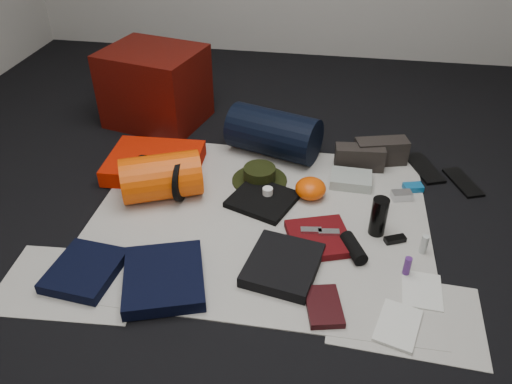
% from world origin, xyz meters
% --- Properties ---
extents(floor, '(4.50, 4.50, 0.02)m').
position_xyz_m(floor, '(0.00, 0.00, -0.01)').
color(floor, black).
rests_on(floor, ground).
extents(newspaper_mat, '(1.60, 1.30, 0.01)m').
position_xyz_m(newspaper_mat, '(0.00, 0.00, 0.00)').
color(newspaper_mat, silver).
rests_on(newspaper_mat, floor).
extents(newspaper_sheet_front_left, '(0.61, 0.44, 0.00)m').
position_xyz_m(newspaper_sheet_front_left, '(-0.70, -0.55, 0.00)').
color(newspaper_sheet_front_left, silver).
rests_on(newspaper_sheet_front_left, floor).
extents(newspaper_sheet_front_right, '(0.60, 0.43, 0.00)m').
position_xyz_m(newspaper_sheet_front_right, '(0.65, -0.50, 0.00)').
color(newspaper_sheet_front_right, silver).
rests_on(newspaper_sheet_front_right, floor).
extents(red_cabinet, '(0.65, 0.58, 0.47)m').
position_xyz_m(red_cabinet, '(-0.80, 0.90, 0.23)').
color(red_cabinet, '#4B0A05').
rests_on(red_cabinet, floor).
extents(sleeping_pad, '(0.51, 0.42, 0.09)m').
position_xyz_m(sleeping_pad, '(-0.63, 0.32, 0.05)').
color(sleeping_pad, red).
rests_on(sleeping_pad, newspaper_mat).
extents(stuff_sack, '(0.45, 0.37, 0.23)m').
position_xyz_m(stuff_sack, '(-0.51, 0.10, 0.12)').
color(stuff_sack, '#EA4903').
rests_on(stuff_sack, newspaper_mat).
extents(sack_strap_left, '(0.02, 0.22, 0.22)m').
position_xyz_m(sack_strap_left, '(-0.61, 0.10, 0.11)').
color(sack_strap_left, black).
rests_on(sack_strap_left, newspaper_mat).
extents(sack_strap_right, '(0.03, 0.22, 0.22)m').
position_xyz_m(sack_strap_right, '(-0.41, 0.10, 0.11)').
color(sack_strap_right, black).
rests_on(sack_strap_right, newspaper_mat).
extents(navy_duffel, '(0.56, 0.40, 0.26)m').
position_xyz_m(navy_duffel, '(-0.02, 0.60, 0.14)').
color(navy_duffel, black).
rests_on(navy_duffel, newspaper_mat).
extents(boonie_brim, '(0.39, 0.39, 0.01)m').
position_xyz_m(boonie_brim, '(-0.05, 0.31, 0.01)').
color(boonie_brim, black).
rests_on(boonie_brim, newspaper_mat).
extents(boonie_crown, '(0.17, 0.17, 0.07)m').
position_xyz_m(boonie_crown, '(-0.05, 0.31, 0.05)').
color(boonie_crown, black).
rests_on(boonie_crown, boonie_brim).
extents(hiking_boot_left, '(0.27, 0.12, 0.13)m').
position_xyz_m(hiking_boot_left, '(0.47, 0.52, 0.07)').
color(hiking_boot_left, '#292420').
rests_on(hiking_boot_left, newspaper_mat).
extents(hiking_boot_right, '(0.30, 0.18, 0.14)m').
position_xyz_m(hiking_boot_right, '(0.59, 0.60, 0.08)').
color(hiking_boot_right, '#292420').
rests_on(hiking_boot_right, newspaper_mat).
extents(flip_flop_left, '(0.21, 0.32, 0.02)m').
position_xyz_m(flip_flop_left, '(0.83, 0.57, 0.01)').
color(flip_flop_left, black).
rests_on(flip_flop_left, floor).
extents(flip_flop_right, '(0.19, 0.28, 0.01)m').
position_xyz_m(flip_flop_right, '(1.02, 0.47, 0.01)').
color(flip_flop_right, black).
rests_on(flip_flop_right, floor).
extents(trousers_navy_a, '(0.29, 0.33, 0.05)m').
position_xyz_m(trousers_navy_a, '(-0.66, -0.50, 0.03)').
color(trousers_navy_a, black).
rests_on(trousers_navy_a, newspaper_mat).
extents(trousers_navy_b, '(0.42, 0.45, 0.06)m').
position_xyz_m(trousers_navy_b, '(-0.32, -0.49, 0.03)').
color(trousers_navy_b, black).
rests_on(trousers_navy_b, newspaper_mat).
extents(trousers_charcoal, '(0.34, 0.38, 0.05)m').
position_xyz_m(trousers_charcoal, '(0.15, -0.33, 0.03)').
color(trousers_charcoal, black).
rests_on(trousers_charcoal, newspaper_mat).
extents(black_tshirt, '(0.38, 0.37, 0.03)m').
position_xyz_m(black_tshirt, '(-0.00, 0.12, 0.02)').
color(black_tshirt, black).
rests_on(black_tshirt, newspaper_mat).
extents(red_shirt, '(0.34, 0.34, 0.04)m').
position_xyz_m(red_shirt, '(0.29, -0.13, 0.02)').
color(red_shirt, '#55090C').
rests_on(red_shirt, newspaper_mat).
extents(orange_stuff_sack, '(0.19, 0.19, 0.10)m').
position_xyz_m(orange_stuff_sack, '(0.23, 0.21, 0.06)').
color(orange_stuff_sack, '#EA4903').
rests_on(orange_stuff_sack, newspaper_mat).
extents(first_aid_pouch, '(0.22, 0.17, 0.05)m').
position_xyz_m(first_aid_pouch, '(0.43, 0.36, 0.03)').
color(first_aid_pouch, '#99A198').
rests_on(first_aid_pouch, newspaper_mat).
extents(water_bottle, '(0.09, 0.09, 0.19)m').
position_xyz_m(water_bottle, '(0.55, -0.02, 0.10)').
color(water_bottle, black).
rests_on(water_bottle, newspaper_mat).
extents(speaker, '(0.13, 0.18, 0.06)m').
position_xyz_m(speaker, '(0.45, -0.19, 0.04)').
color(speaker, black).
rests_on(speaker, newspaper_mat).
extents(compact_camera, '(0.11, 0.08, 0.04)m').
position_xyz_m(compact_camera, '(0.68, 0.27, 0.03)').
color(compact_camera, '#BABAC0').
rests_on(compact_camera, newspaper_mat).
extents(cyan_case, '(0.11, 0.08, 0.03)m').
position_xyz_m(cyan_case, '(0.75, 0.36, 0.02)').
color(cyan_case, '#0F5A91').
rests_on(cyan_case, newspaper_mat).
extents(toiletry_purple, '(0.04, 0.04, 0.09)m').
position_xyz_m(toiletry_purple, '(0.67, -0.28, 0.05)').
color(toiletry_purple, '#4F2372').
rests_on(toiletry_purple, newspaper_mat).
extents(toiletry_clear, '(0.04, 0.04, 0.09)m').
position_xyz_m(toiletry_clear, '(0.75, -0.13, 0.05)').
color(toiletry_clear, '#BBC1BC').
rests_on(toiletry_clear, newspaper_mat).
extents(paperback_book, '(0.17, 0.23, 0.03)m').
position_xyz_m(paperback_book, '(0.34, -0.52, 0.02)').
color(paperback_book, black).
rests_on(paperback_book, newspaper_mat).
extents(map_booklet, '(0.20, 0.25, 0.01)m').
position_xyz_m(map_booklet, '(0.62, -0.56, 0.01)').
color(map_booklet, silver).
rests_on(map_booklet, newspaper_mat).
extents(map_printout, '(0.17, 0.21, 0.01)m').
position_xyz_m(map_printout, '(0.72, -0.36, 0.01)').
color(map_printout, silver).
rests_on(map_printout, newspaper_mat).
extents(sunglasses, '(0.10, 0.08, 0.02)m').
position_xyz_m(sunglasses, '(0.63, -0.07, 0.02)').
color(sunglasses, black).
rests_on(sunglasses, newspaper_mat).
extents(key_cluster, '(0.06, 0.06, 0.01)m').
position_xyz_m(key_cluster, '(-0.69, -0.60, 0.01)').
color(key_cluster, '#BABAC0').
rests_on(key_cluster, newspaper_mat).
extents(tape_roll, '(0.05, 0.05, 0.04)m').
position_xyz_m(tape_roll, '(0.02, 0.15, 0.05)').
color(tape_roll, white).
rests_on(tape_roll, black_tshirt).
extents(energy_bar_a, '(0.10, 0.05, 0.01)m').
position_xyz_m(energy_bar_a, '(0.25, -0.11, 0.05)').
color(energy_bar_a, '#BABAC0').
rests_on(energy_bar_a, red_shirt).
extents(energy_bar_b, '(0.10, 0.05, 0.01)m').
position_xyz_m(energy_bar_b, '(0.33, -0.11, 0.05)').
color(energy_bar_b, '#BABAC0').
rests_on(energy_bar_b, red_shirt).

